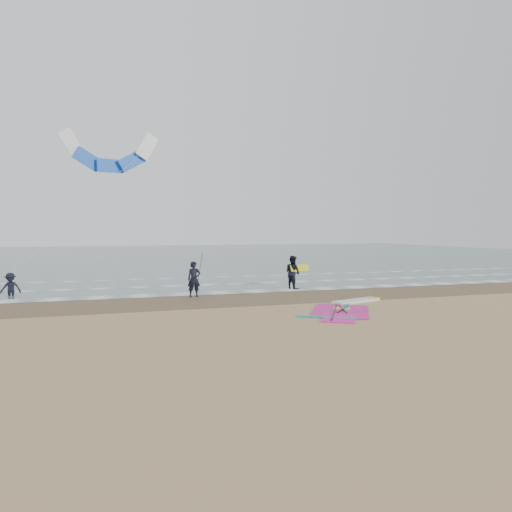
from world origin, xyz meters
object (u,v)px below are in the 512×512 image
object	(u,v)px
windsurf_rig	(346,308)
person_walking	(293,272)
person_wading	(10,281)
person_standing	(194,279)
surf_kite	(110,155)

from	to	relation	value
windsurf_rig	person_walking	size ratio (longest dim) A/B	2.85
person_walking	person_wading	xyz separation A→B (m)	(-15.16, 1.55, -0.19)
person_standing	surf_kite	xyz separation A→B (m)	(-4.11, 7.35, 7.28)
person_walking	surf_kite	bearing A→B (deg)	37.09
windsurf_rig	person_walking	world-z (taller)	person_walking
person_standing	person_walking	distance (m)	6.22
person_walking	person_wading	distance (m)	15.24
windsurf_rig	person_standing	world-z (taller)	person_standing
surf_kite	person_walking	bearing A→B (deg)	-30.06
person_walking	surf_kite	size ratio (longest dim) A/B	0.22
person_walking	person_wading	bearing A→B (deg)	61.32
windsurf_rig	person_standing	bearing A→B (deg)	136.39
person_standing	surf_kite	distance (m)	11.13
windsurf_rig	person_walking	xyz separation A→B (m)	(0.24, 7.00, 0.95)
person_wading	surf_kite	size ratio (longest dim) A/B	0.18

